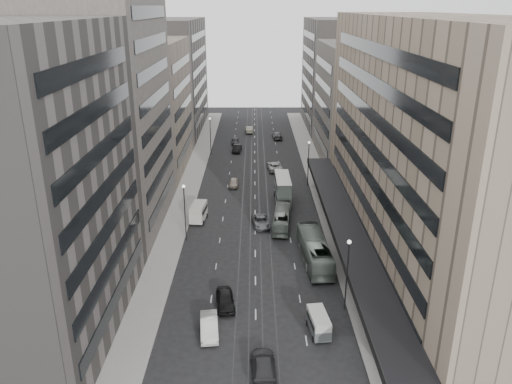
{
  "coord_description": "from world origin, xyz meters",
  "views": [
    {
      "loc": [
        -0.15,
        -51.4,
        31.02
      ],
      "look_at": [
        0.12,
        15.14,
        6.09
      ],
      "focal_mm": 35.0,
      "sensor_mm": 36.0,
      "label": 1
    }
  ],
  "objects_px": {
    "bus_near": "(315,250)",
    "sedan_2": "(261,221)",
    "panel_van": "(198,212)",
    "double_decker": "(283,189)",
    "bus_far": "(282,218)",
    "pedestrian": "(391,359)",
    "vw_microbus": "(319,322)",
    "sedan_1": "(209,326)",
    "sedan_0": "(225,300)"
  },
  "relations": [
    {
      "from": "sedan_0",
      "to": "sedan_2",
      "type": "relative_size",
      "value": 0.94
    },
    {
      "from": "vw_microbus",
      "to": "panel_van",
      "type": "bearing_deg",
      "value": 111.19
    },
    {
      "from": "bus_far",
      "to": "sedan_2",
      "type": "height_order",
      "value": "bus_far"
    },
    {
      "from": "bus_near",
      "to": "panel_van",
      "type": "relative_size",
      "value": 2.65
    },
    {
      "from": "panel_van",
      "to": "sedan_0",
      "type": "relative_size",
      "value": 0.95
    },
    {
      "from": "double_decker",
      "to": "sedan_0",
      "type": "relative_size",
      "value": 1.73
    },
    {
      "from": "bus_near",
      "to": "sedan_0",
      "type": "height_order",
      "value": "bus_near"
    },
    {
      "from": "vw_microbus",
      "to": "pedestrian",
      "type": "xyz_separation_m",
      "value": [
        5.96,
        -5.33,
        -0.22
      ]
    },
    {
      "from": "bus_near",
      "to": "double_decker",
      "type": "distance_m",
      "value": 20.87
    },
    {
      "from": "sedan_0",
      "to": "sedan_2",
      "type": "xyz_separation_m",
      "value": [
        4.18,
        21.39,
        -0.11
      ]
    },
    {
      "from": "panel_van",
      "to": "sedan_0",
      "type": "distance_m",
      "value": 23.85
    },
    {
      "from": "bus_near",
      "to": "sedan_2",
      "type": "height_order",
      "value": "bus_near"
    },
    {
      "from": "bus_far",
      "to": "sedan_2",
      "type": "distance_m",
      "value": 3.21
    },
    {
      "from": "vw_microbus",
      "to": "panel_van",
      "type": "relative_size",
      "value": 0.92
    },
    {
      "from": "panel_van",
      "to": "bus_near",
      "type": "bearing_deg",
      "value": -32.74
    },
    {
      "from": "double_decker",
      "to": "sedan_0",
      "type": "bearing_deg",
      "value": -105.12
    },
    {
      "from": "panel_van",
      "to": "vw_microbus",
      "type": "bearing_deg",
      "value": -55.68
    },
    {
      "from": "panel_van",
      "to": "pedestrian",
      "type": "bearing_deg",
      "value": -51.68
    },
    {
      "from": "bus_far",
      "to": "panel_van",
      "type": "bearing_deg",
      "value": -3.54
    },
    {
      "from": "pedestrian",
      "to": "panel_van",
      "type": "bearing_deg",
      "value": -54.4
    },
    {
      "from": "panel_van",
      "to": "sedan_0",
      "type": "xyz_separation_m",
      "value": [
        5.33,
        -23.24,
        -0.71
      ]
    },
    {
      "from": "bus_far",
      "to": "vw_microbus",
      "type": "distance_m",
      "value": 25.94
    },
    {
      "from": "double_decker",
      "to": "sedan_1",
      "type": "height_order",
      "value": "double_decker"
    },
    {
      "from": "bus_far",
      "to": "vw_microbus",
      "type": "bearing_deg",
      "value": 101.17
    },
    {
      "from": "vw_microbus",
      "to": "sedan_0",
      "type": "height_order",
      "value": "vw_microbus"
    },
    {
      "from": "sedan_1",
      "to": "pedestrian",
      "type": "bearing_deg",
      "value": -23.68
    },
    {
      "from": "bus_far",
      "to": "panel_van",
      "type": "xyz_separation_m",
      "value": [
        -12.64,
        2.13,
        0.19
      ]
    },
    {
      "from": "double_decker",
      "to": "sedan_1",
      "type": "relative_size",
      "value": 1.69
    },
    {
      "from": "bus_far",
      "to": "panel_van",
      "type": "relative_size",
      "value": 2.09
    },
    {
      "from": "sedan_0",
      "to": "pedestrian",
      "type": "relative_size",
      "value": 2.87
    },
    {
      "from": "double_decker",
      "to": "bus_far",
      "type": "bearing_deg",
      "value": -94.34
    },
    {
      "from": "bus_far",
      "to": "pedestrian",
      "type": "bearing_deg",
      "value": 110.92
    },
    {
      "from": "pedestrian",
      "to": "vw_microbus",
      "type": "bearing_deg",
      "value": -38.31
    },
    {
      "from": "pedestrian",
      "to": "double_decker",
      "type": "bearing_deg",
      "value": -75.92
    },
    {
      "from": "double_decker",
      "to": "vw_microbus",
      "type": "bearing_deg",
      "value": -87.93
    },
    {
      "from": "sedan_0",
      "to": "sedan_1",
      "type": "height_order",
      "value": "sedan_0"
    },
    {
      "from": "double_decker",
      "to": "sedan_2",
      "type": "height_order",
      "value": "double_decker"
    },
    {
      "from": "pedestrian",
      "to": "sedan_0",
      "type": "bearing_deg",
      "value": -29.38
    },
    {
      "from": "sedan_2",
      "to": "panel_van",
      "type": "bearing_deg",
      "value": 161.65
    },
    {
      "from": "sedan_0",
      "to": "sedan_1",
      "type": "bearing_deg",
      "value": -113.52
    },
    {
      "from": "bus_near",
      "to": "sedan_1",
      "type": "xyz_separation_m",
      "value": [
        -12.27,
        -14.91,
        -0.88
      ]
    },
    {
      "from": "double_decker",
      "to": "sedan_2",
      "type": "xyz_separation_m",
      "value": [
        -3.75,
        -9.38,
        -1.75
      ]
    },
    {
      "from": "sedan_0",
      "to": "vw_microbus",
      "type": "bearing_deg",
      "value": -33.75
    },
    {
      "from": "double_decker",
      "to": "sedan_1",
      "type": "bearing_deg",
      "value": -105.32
    },
    {
      "from": "sedan_1",
      "to": "pedestrian",
      "type": "relative_size",
      "value": 2.94
    },
    {
      "from": "bus_far",
      "to": "vw_microbus",
      "type": "height_order",
      "value": "bus_far"
    },
    {
      "from": "double_decker",
      "to": "vw_microbus",
      "type": "xyz_separation_m",
      "value": [
        1.7,
        -35.51,
        -1.24
      ]
    },
    {
      "from": "pedestrian",
      "to": "bus_near",
      "type": "bearing_deg",
      "value": -73.47
    },
    {
      "from": "bus_near",
      "to": "pedestrian",
      "type": "relative_size",
      "value": 7.23
    },
    {
      "from": "bus_far",
      "to": "double_decker",
      "type": "relative_size",
      "value": 1.15
    }
  ]
}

